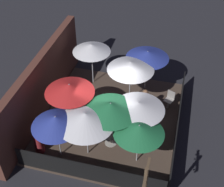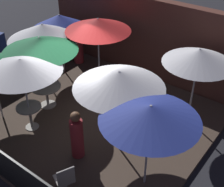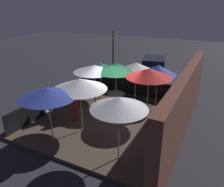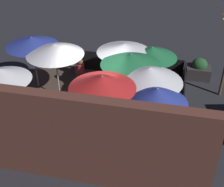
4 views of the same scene
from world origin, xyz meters
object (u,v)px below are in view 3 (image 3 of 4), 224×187
Objects in this scene: patio_umbrella_0 at (94,69)px; patron_0 at (173,97)px; patio_umbrella_3 at (48,93)px; patio_umbrella_4 at (119,103)px; patio_umbrella_7 at (136,67)px; dining_table_1 at (116,96)px; patio_chair_1 at (47,110)px; patron_1 at (74,107)px; light_post at (113,55)px; patio_umbrella_2 at (158,70)px; patio_umbrella_8 at (149,73)px; dining_table_0 at (95,95)px; parked_car_0 at (153,68)px; patio_umbrella_1 at (116,67)px; patio_umbrella_6 at (80,84)px; patio_chair_0 at (130,112)px; patio_umbrella_5 at (101,67)px; planter_box at (91,79)px.

patio_umbrella_0 reaches higher than patron_0.
patron_0 is (-5.36, 3.57, -1.48)m from patio_umbrella_3.
patio_umbrella_4 is 4.86m from patio_umbrella_7.
dining_table_1 is 1.00× the size of patio_chair_1.
patron_1 is (3.05, -1.86, -1.41)m from patio_umbrella_7.
patio_umbrella_0 is 4.12m from light_post.
patron_0 is (-0.07, 0.91, -1.37)m from patio_umbrella_2.
patio_chair_1 is (2.38, -4.11, -1.74)m from patio_umbrella_8.
parked_car_0 is at bearing 168.46° from dining_table_0.
patio_umbrella_1 is at bearing 108.58° from patron_0.
patio_umbrella_8 is at bearing -178.38° from patio_umbrella_4.
patio_umbrella_0 is 1.01× the size of patio_umbrella_2.
light_post is (-2.44, -3.85, -0.02)m from patio_umbrella_2.
light_post reaches higher than patron_1.
patio_umbrella_1 reaches higher than patio_umbrella_7.
patio_umbrella_0 is at bearing -25.30° from parked_car_0.
patron_1 is at bearing -0.28° from patio_umbrella_0.
patio_umbrella_3 is 7.82m from light_post.
patio_umbrella_6 reaches higher than patio_chair_0.
patio_umbrella_5 is (-1.08, -0.23, -0.18)m from patio_umbrella_0.
patio_umbrella_4 reaches higher than patron_0.
patron_1 reaches higher than planter_box.
patio_umbrella_0 is at bearing 108.54° from patron_0.
patio_umbrella_1 is 1.04× the size of patio_umbrella_3.
patio_umbrella_3 is at bearing 19.73° from planter_box.
patio_umbrella_8 reaches higher than dining_table_1.
patio_umbrella_8 is 2.62m from dining_table_1.
patio_umbrella_2 is 4.57m from patio_umbrella_6.
patio_umbrella_1 is 4.24m from patio_umbrella_3.
patio_umbrella_5 is at bearing -29.91° from parked_car_0.
patio_umbrella_8 is at bearing 143.01° from patio_umbrella_3.
patron_1 is at bearing -127.39° from patio_umbrella_6.
patio_umbrella_1 is at bearing 28.80° from light_post.
patio_umbrella_3 is 4.51m from patio_umbrella_8.
patio_chair_0 is at bearing 71.93° from patio_umbrella_0.
dining_table_1 is at bearing 112.96° from dining_table_0.
dining_table_0 is 2.53m from patio_chair_0.
patio_umbrella_1 is 1.94m from dining_table_0.
patio_umbrella_4 is (3.94, 2.03, 0.01)m from patio_umbrella_1.
patio_umbrella_8 reaches higher than patron_1.
patio_chair_0 is (1.99, 0.55, -1.57)m from patio_umbrella_7.
patio_umbrella_5 is at bearing 13.07° from light_post.
patio_umbrella_6 is at bearing 18.97° from patio_umbrella_0.
patio_umbrella_4 is at bearing 146.25° from patio_chair_0.
patio_umbrella_6 reaches higher than dining_table_0.
dining_table_0 is at bearing 24.18° from patio_chair_0.
patio_umbrella_4 is 4.92m from dining_table_0.
patio_umbrella_3 is 0.96× the size of patio_umbrella_4.
patio_umbrella_2 is at bearing 153.03° from patio_umbrella_6.
patio_umbrella_8 reaches higher than patio_umbrella_7.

